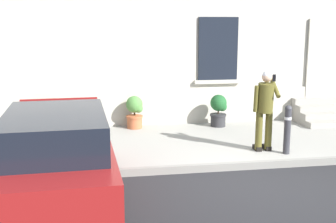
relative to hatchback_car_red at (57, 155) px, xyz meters
The scene contains 10 objects.
ground_plane 3.63m from the hatchback_car_red, ahead, with size 80.00×80.00×0.00m, color #232326.
sidewalk 4.62m from the hatchback_car_red, 39.13° to the left, with size 24.00×3.60×0.15m, color #99968E.
curb_edge 3.75m from the hatchback_car_red, 16.05° to the left, with size 24.00×0.12×0.15m, color gray.
entrance_stoop 8.35m from the hatchback_car_red, 30.22° to the left, with size 1.99×1.28×0.64m.
hatchback_car_red is the anchor object (origin of this frame).
bollard_near_person 4.83m from the hatchback_car_red, 17.19° to the left, with size 0.15×0.15×1.04m.
person_on_phone 4.56m from the hatchback_car_red, 22.06° to the left, with size 0.51×0.46×1.75m.
planter_olive 4.33m from the hatchback_car_red, 97.55° to the left, with size 0.44×0.44×0.86m.
planter_terracotta 4.63m from the hatchback_car_red, 68.82° to the left, with size 0.44×0.44×0.86m.
planter_charcoal 5.71m from the hatchback_car_red, 46.68° to the left, with size 0.44×0.44×0.86m.
Camera 1 is at (-2.92, -7.07, 2.85)m, focal length 46.91 mm.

